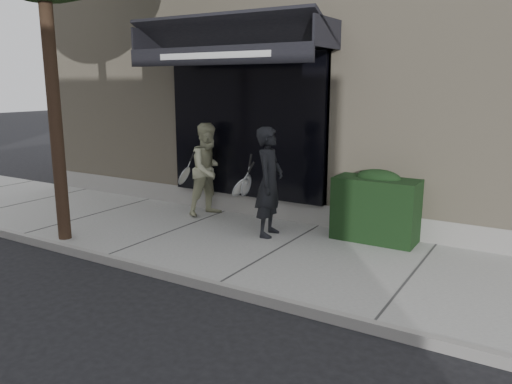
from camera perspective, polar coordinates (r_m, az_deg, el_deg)
The scene contains 7 objects.
ground at distance 7.61m, azimuth 2.45°, elevation -7.40°, with size 80.00×80.00×0.00m, color black.
sidewalk at distance 7.59m, azimuth 2.46°, elevation -6.97°, with size 20.00×3.00×0.12m, color gray.
curb at distance 6.37m, azimuth -4.42°, elevation -10.80°, with size 20.00×0.10×0.14m, color gray.
building_facade at distance 11.77m, azimuth 14.59°, elevation 12.74°, with size 14.30×8.04×5.64m.
hedge at distance 8.12m, azimuth 13.62°, elevation -1.63°, with size 1.30×0.70×1.14m.
pedestrian_front at distance 8.05m, azimuth 1.50°, elevation 1.14°, with size 0.73×0.86×1.78m.
pedestrian_back at distance 9.39m, azimuth -5.38°, elevation 2.58°, with size 0.90×1.02×1.74m.
Camera 1 is at (3.45, -6.29, 2.56)m, focal length 35.00 mm.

